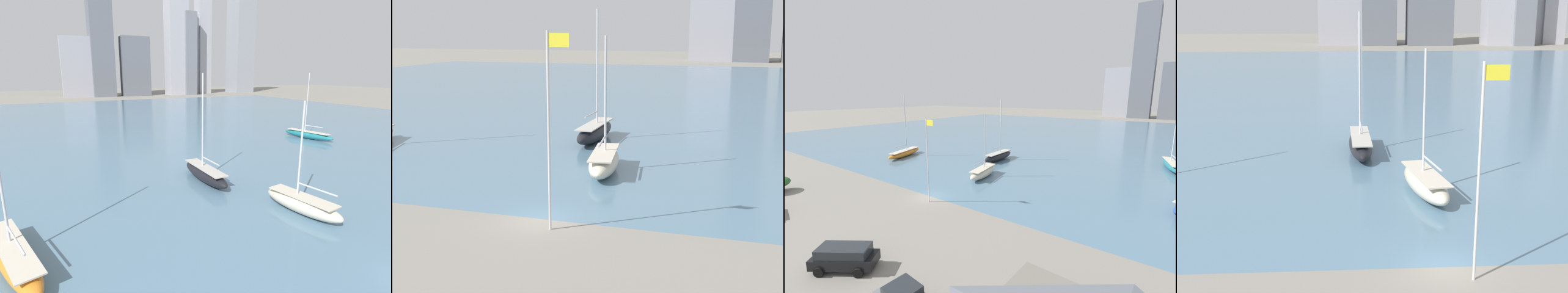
% 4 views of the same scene
% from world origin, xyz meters
% --- Properties ---
extents(ground_plane, '(500.00, 500.00, 0.00)m').
position_xyz_m(ground_plane, '(0.00, 0.00, 0.00)').
color(ground_plane, gray).
extents(harbor_water, '(180.00, 140.00, 0.00)m').
position_xyz_m(harbor_water, '(0.00, 70.00, 0.00)').
color(harbor_water, slate).
rests_on(harbor_water, ground_plane).
extents(flag_pole, '(1.24, 0.14, 10.67)m').
position_xyz_m(flag_pole, '(1.19, -1.39, 5.82)').
color(flag_pole, silver).
rests_on(flag_pole, ground_plane).
extents(sailboat_black, '(2.15, 9.74, 12.62)m').
position_xyz_m(sailboat_black, '(-3.48, 22.60, 0.95)').
color(sailboat_black, black).
rests_on(sailboat_black, harbor_water).
extents(sailboat_cream, '(3.36, 8.27, 10.28)m').
position_xyz_m(sailboat_cream, '(0.68, 11.12, 0.90)').
color(sailboat_cream, beige).
rests_on(sailboat_cream, harbor_water).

